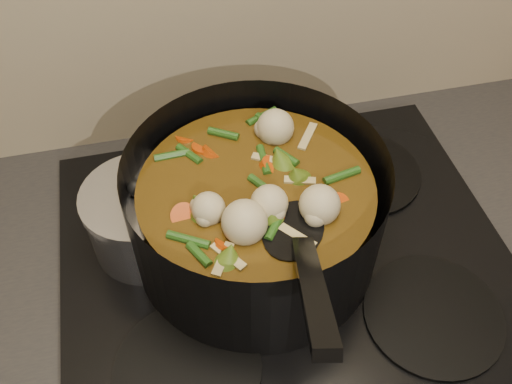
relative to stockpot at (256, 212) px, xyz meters
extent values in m
cube|color=black|center=(0.04, -0.03, -0.12)|extent=(2.64, 0.64, 0.05)
cube|color=black|center=(0.04, -0.03, -0.09)|extent=(0.62, 0.54, 0.02)
cylinder|color=black|center=(-0.12, -0.16, -0.07)|extent=(0.18, 0.18, 0.01)
cylinder|color=black|center=(0.20, -0.16, -0.07)|extent=(0.18, 0.18, 0.01)
cylinder|color=black|center=(-0.12, 0.10, -0.07)|extent=(0.18, 0.18, 0.01)
cylinder|color=black|center=(0.20, 0.10, -0.07)|extent=(0.18, 0.18, 0.01)
cylinder|color=black|center=(0.00, 0.00, 0.01)|extent=(0.44, 0.44, 0.17)
cylinder|color=black|center=(0.00, 0.00, -0.07)|extent=(0.33, 0.33, 0.01)
cylinder|color=#56380E|center=(0.00, 0.00, -0.01)|extent=(0.30, 0.30, 0.12)
cylinder|color=#CD4409|center=(0.04, 0.00, 0.05)|extent=(0.03, 0.04, 0.03)
cylinder|color=#CD4409|center=(0.04, 0.07, 0.05)|extent=(0.05, 0.04, 0.03)
cylinder|color=#CD4409|center=(-0.06, 0.10, 0.05)|extent=(0.05, 0.05, 0.03)
cylinder|color=#CD4409|center=(-0.06, 0.00, 0.05)|extent=(0.04, 0.04, 0.03)
cylinder|color=#CD4409|center=(-0.04, -0.09, 0.05)|extent=(0.04, 0.04, 0.03)
cylinder|color=#CD4409|center=(0.03, -0.04, 0.05)|extent=(0.05, 0.05, 0.03)
cylinder|color=#CD4409|center=(0.08, 0.01, 0.05)|extent=(0.04, 0.04, 0.03)
cylinder|color=#CD4409|center=(0.04, 0.11, 0.05)|extent=(0.04, 0.04, 0.03)
cylinder|color=#CD4409|center=(-0.04, 0.05, 0.05)|extent=(0.05, 0.05, 0.03)
sphere|color=beige|center=(0.07, 0.00, 0.06)|extent=(0.05, 0.05, 0.05)
sphere|color=beige|center=(0.00, 0.07, 0.06)|extent=(0.05, 0.05, 0.05)
sphere|color=beige|center=(-0.07, -0.01, 0.06)|extent=(0.05, 0.05, 0.05)
sphere|color=beige|center=(0.01, -0.07, 0.06)|extent=(0.05, 0.05, 0.05)
sphere|color=beige|center=(0.07, 0.02, 0.06)|extent=(0.05, 0.05, 0.05)
cone|color=#526F1B|center=(-0.04, -0.08, 0.05)|extent=(0.05, 0.04, 0.04)
cone|color=#526F1B|center=(0.08, -0.05, 0.05)|extent=(0.05, 0.04, 0.04)
cone|color=#526F1B|center=(0.07, 0.07, 0.05)|extent=(0.05, 0.04, 0.04)
cone|color=#526F1B|center=(-0.06, 0.08, 0.05)|extent=(0.05, 0.04, 0.04)
cone|color=#526F1B|center=(-0.08, -0.04, 0.05)|extent=(0.05, 0.04, 0.04)
cone|color=#526F1B|center=(0.03, -0.09, 0.05)|extent=(0.05, 0.04, 0.04)
cylinder|color=#2A5A1A|center=(0.03, 0.04, 0.05)|extent=(0.01, 0.04, 0.01)
cylinder|color=#2A5A1A|center=(-0.01, 0.11, 0.05)|extent=(0.04, 0.04, 0.01)
cylinder|color=#2A5A1A|center=(-0.07, 0.06, 0.05)|extent=(0.05, 0.02, 0.01)
cylinder|color=#2A5A1A|center=(-0.07, -0.01, 0.05)|extent=(0.03, 0.04, 0.01)
cylinder|color=#2A5A1A|center=(-0.03, -0.04, 0.05)|extent=(0.03, 0.04, 0.01)
cylinder|color=#2A5A1A|center=(0.02, -0.11, 0.05)|extent=(0.05, 0.02, 0.01)
cylinder|color=#2A5A1A|center=(0.08, -0.05, 0.05)|extent=(0.04, 0.04, 0.01)
cylinder|color=#2A5A1A|center=(0.07, 0.02, 0.05)|extent=(0.01, 0.04, 0.01)
cylinder|color=#2A5A1A|center=(0.02, 0.05, 0.05)|extent=(0.04, 0.04, 0.01)
cylinder|color=#2A5A1A|center=(-0.04, 0.11, 0.05)|extent=(0.05, 0.02, 0.01)
cylinder|color=#2A5A1A|center=(-0.09, 0.04, 0.05)|extent=(0.03, 0.04, 0.01)
cylinder|color=#2A5A1A|center=(-0.07, -0.03, 0.05)|extent=(0.03, 0.04, 0.01)
cylinder|color=#2A5A1A|center=(-0.02, -0.05, 0.05)|extent=(0.05, 0.02, 0.01)
cylinder|color=#2A5A1A|center=(0.05, -0.10, 0.05)|extent=(0.04, 0.04, 0.01)
cube|color=tan|center=(-0.08, 0.03, 0.05)|extent=(0.05, 0.01, 0.00)
cube|color=tan|center=(-0.04, -0.07, 0.05)|extent=(0.02, 0.05, 0.00)
cube|color=tan|center=(0.07, -0.05, 0.05)|extent=(0.05, 0.03, 0.00)
cube|color=tan|center=(0.06, 0.06, 0.05)|extent=(0.04, 0.04, 0.00)
cube|color=tan|center=(-0.05, 0.07, 0.05)|extent=(0.03, 0.05, 0.00)
cube|color=tan|center=(-0.07, -0.04, 0.05)|extent=(0.05, 0.02, 0.00)
ellipsoid|color=black|center=(0.03, -0.08, 0.05)|extent=(0.11, 0.12, 0.01)
cube|color=black|center=(0.01, -0.19, 0.11)|extent=(0.07, 0.20, 0.12)
cylinder|color=silver|center=(-0.15, 0.04, -0.03)|extent=(0.15, 0.15, 0.09)
cylinder|color=silver|center=(-0.15, 0.04, 0.02)|extent=(0.15, 0.15, 0.01)
sphere|color=black|center=(-0.15, 0.04, 0.04)|extent=(0.02, 0.02, 0.02)
camera|label=1|loc=(-0.11, -0.47, 0.58)|focal=40.00mm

